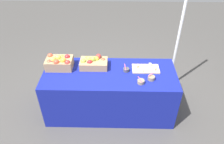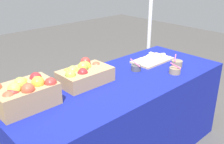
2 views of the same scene
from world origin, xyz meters
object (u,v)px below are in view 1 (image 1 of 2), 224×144
Objects in this scene: sample_bowl_mid at (151,78)px; tent_pole at (179,34)px; cutting_board_front at (146,69)px; apple_crate_middle at (93,63)px; sample_bowl_far at (126,70)px; sample_bowl_near at (141,82)px; apple_crate_left at (59,62)px.

sample_bowl_mid is 0.05× the size of tent_pole.
tent_pole is (0.53, 0.48, 0.30)m from cutting_board_front.
apple_crate_middle is 0.49m from sample_bowl_far.
apple_crate_middle is 0.76m from sample_bowl_near.
sample_bowl_far is at bearing -146.87° from tent_pole.
sample_bowl_mid is (0.05, -0.23, 0.02)m from cutting_board_front.
tent_pole is (0.82, 0.53, 0.29)m from sample_bowl_far.
apple_crate_middle is 0.86m from sample_bowl_mid.
apple_crate_left is at bearing 179.22° from cutting_board_front.
tent_pole is (0.48, 0.72, 0.29)m from sample_bowl_mid.
apple_crate_left reaches higher than sample_bowl_mid.
sample_bowl_far is (-0.34, 0.18, -0.00)m from sample_bowl_mid.
cutting_board_front is at bearing -0.78° from apple_crate_left.
apple_crate_middle is at bearing 167.93° from sample_bowl_far.
tent_pole is at bearing 56.11° from sample_bowl_mid.
sample_bowl_mid is (0.15, 0.08, 0.00)m from sample_bowl_near.
sample_bowl_near is 1.06m from tent_pole.
sample_bowl_near is at bearing -54.54° from sample_bowl_far.
tent_pole is at bearing 18.46° from apple_crate_middle.
sample_bowl_near is at bearing -128.29° from tent_pole.
sample_bowl_far is (0.48, -0.10, -0.05)m from apple_crate_middle.
tent_pole reaches higher than cutting_board_front.
cutting_board_front is at bearing -3.79° from apple_crate_middle.
apple_crate_left is 3.64× the size of sample_bowl_far.
cutting_board_front is at bearing 102.21° from sample_bowl_mid.
cutting_board_front is 0.78m from tent_pole.
sample_bowl_mid is at bearing 28.49° from sample_bowl_near.
apple_crate_middle reaches higher than sample_bowl_far.
tent_pole is (1.78, 0.46, 0.22)m from apple_crate_left.
cutting_board_front is 0.33m from sample_bowl_near.
sample_bowl_mid is at bearing -19.37° from apple_crate_middle.
apple_crate_left is 1.33m from sample_bowl_mid.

